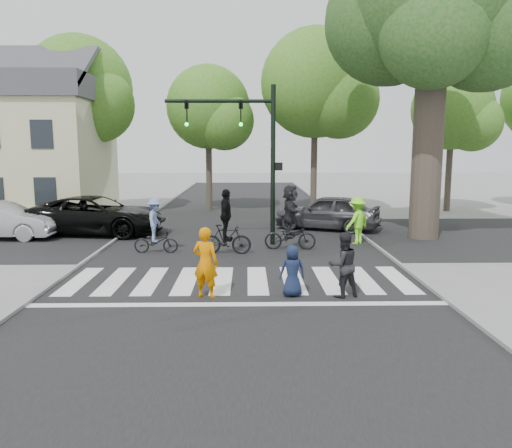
% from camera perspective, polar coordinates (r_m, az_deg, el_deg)
% --- Properties ---
extents(ground, '(120.00, 120.00, 0.00)m').
position_cam_1_polar(ground, '(13.20, -1.94, -7.59)').
color(ground, gray).
rests_on(ground, ground).
extents(road_stem, '(10.00, 70.00, 0.01)m').
position_cam_1_polar(road_stem, '(18.05, -1.71, -3.10)').
color(road_stem, black).
rests_on(road_stem, ground).
extents(road_cross, '(70.00, 10.00, 0.01)m').
position_cam_1_polar(road_cross, '(21.00, -1.62, -1.41)').
color(road_cross, black).
rests_on(road_cross, ground).
extents(curb_left, '(0.10, 70.00, 0.10)m').
position_cam_1_polar(curb_left, '(18.79, -17.32, -2.88)').
color(curb_left, gray).
rests_on(curb_left, ground).
extents(curb_right, '(0.10, 70.00, 0.10)m').
position_cam_1_polar(curb_right, '(18.68, 13.99, -2.81)').
color(curb_right, gray).
rests_on(curb_right, ground).
extents(crosswalk, '(10.00, 3.85, 0.01)m').
position_cam_1_polar(crosswalk, '(13.84, -1.90, -6.79)').
color(crosswalk, silver).
rests_on(crosswalk, ground).
extents(traffic_signal, '(4.45, 0.29, 6.00)m').
position_cam_1_polar(traffic_signal, '(18.87, -0.64, 9.33)').
color(traffic_signal, black).
rests_on(traffic_signal, ground).
extents(eucalyptus, '(8.30, 7.20, 13.00)m').
position_cam_1_polar(eucalyptus, '(22.27, 19.69, 22.23)').
color(eucalyptus, brown).
rests_on(eucalyptus, ground).
extents(bg_tree_1, '(6.09, 5.80, 9.80)m').
position_cam_1_polar(bg_tree_1, '(29.67, -19.14, 13.99)').
color(bg_tree_1, brown).
rests_on(bg_tree_1, ground).
extents(bg_tree_2, '(5.04, 4.80, 8.40)m').
position_cam_1_polar(bg_tree_2, '(29.42, -5.03, 12.77)').
color(bg_tree_2, brown).
rests_on(bg_tree_2, ground).
extents(bg_tree_3, '(6.30, 6.00, 10.20)m').
position_cam_1_polar(bg_tree_3, '(28.42, 7.49, 15.23)').
color(bg_tree_3, brown).
rests_on(bg_tree_3, ground).
extents(bg_tree_4, '(4.83, 4.60, 8.15)m').
position_cam_1_polar(bg_tree_4, '(31.26, 22.03, 11.67)').
color(bg_tree_4, brown).
rests_on(bg_tree_4, ground).
extents(house, '(8.40, 8.10, 8.82)m').
position_cam_1_polar(house, '(29.10, -25.05, 8.13)').
color(house, beige).
rests_on(house, ground).
extents(pedestrian_woman, '(0.76, 0.62, 1.79)m').
position_cam_1_polar(pedestrian_woman, '(12.43, -5.79, -4.41)').
color(pedestrian_woman, orange).
rests_on(pedestrian_woman, ground).
extents(pedestrian_child, '(0.68, 0.48, 1.31)m').
position_cam_1_polar(pedestrian_child, '(12.57, 4.18, -5.36)').
color(pedestrian_child, '#141E3A').
rests_on(pedestrian_child, ground).
extents(pedestrian_adult, '(0.95, 0.83, 1.65)m').
position_cam_1_polar(pedestrian_adult, '(12.63, 9.92, -4.62)').
color(pedestrian_adult, black).
rests_on(pedestrian_adult, ground).
extents(cyclist_left, '(1.56, 1.02, 1.97)m').
position_cam_1_polar(cyclist_left, '(17.95, -11.40, -0.59)').
color(cyclist_left, black).
rests_on(cyclist_left, ground).
extents(cyclist_mid, '(1.77, 1.09, 2.28)m').
position_cam_1_polar(cyclist_mid, '(17.44, -3.43, -0.42)').
color(cyclist_mid, black).
rests_on(cyclist_mid, ground).
extents(cyclist_right, '(1.92, 1.78, 2.37)m').
position_cam_1_polar(cyclist_right, '(18.19, 3.93, 0.34)').
color(cyclist_right, black).
rests_on(cyclist_right, ground).
extents(car_suv, '(6.25, 3.52, 1.65)m').
position_cam_1_polar(car_suv, '(22.49, -17.81, 0.96)').
color(car_suv, black).
rests_on(car_suv, ground).
extents(car_grey, '(5.07, 3.57, 1.60)m').
position_cam_1_polar(car_grey, '(22.86, 8.15, 1.36)').
color(car_grey, '#39383D').
rests_on(car_grey, ground).
extents(bystander_hivis, '(1.34, 1.29, 1.84)m').
position_cam_1_polar(bystander_hivis, '(19.65, 11.49, 0.40)').
color(bystander_hivis, '#83FD24').
rests_on(bystander_hivis, ground).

